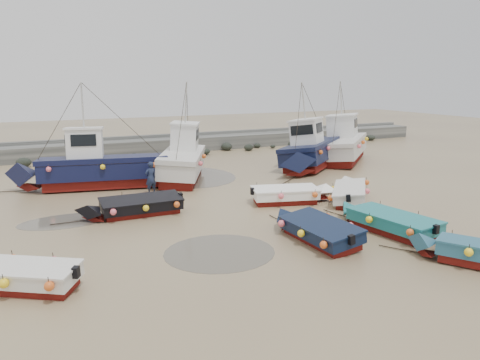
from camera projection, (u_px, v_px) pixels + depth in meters
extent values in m
plane|color=#98865F|center=(254.00, 223.00, 21.41)|extent=(120.00, 120.00, 0.00)
cube|color=slate|center=(138.00, 147.00, 40.67)|extent=(60.00, 2.20, 1.20)
cube|color=slate|center=(135.00, 137.00, 41.58)|extent=(60.00, 0.60, 0.25)
ellipsoid|color=black|center=(205.00, 151.00, 40.26)|extent=(0.84, 0.86, 0.51)
ellipsoid|color=black|center=(227.00, 147.00, 42.74)|extent=(0.98, 1.07, 0.72)
ellipsoid|color=black|center=(292.00, 145.00, 44.54)|extent=(0.78, 0.90, 0.59)
ellipsoid|color=black|center=(364.00, 139.00, 48.52)|extent=(0.68, 0.72, 0.52)
ellipsoid|color=black|center=(334.00, 143.00, 46.33)|extent=(0.60, 0.70, 0.31)
ellipsoid|color=black|center=(80.00, 157.00, 37.23)|extent=(0.99, 0.80, 0.58)
ellipsoid|color=black|center=(273.00, 146.00, 43.93)|extent=(0.54, 0.46, 0.30)
ellipsoid|color=black|center=(248.00, 147.00, 43.05)|extent=(0.61, 0.47, 0.46)
ellipsoid|color=black|center=(371.00, 138.00, 49.34)|extent=(0.92, 0.97, 0.58)
ellipsoid|color=black|center=(90.00, 158.00, 37.41)|extent=(0.61, 0.53, 0.32)
ellipsoid|color=black|center=(257.00, 146.00, 44.15)|extent=(0.67, 0.55, 0.43)
ellipsoid|color=black|center=(24.00, 162.00, 34.50)|extent=(1.09, 0.88, 0.72)
ellipsoid|color=black|center=(51.00, 162.00, 35.62)|extent=(0.65, 0.60, 0.37)
ellipsoid|color=black|center=(249.00, 147.00, 42.43)|extent=(0.88, 0.64, 0.62)
ellipsoid|color=black|center=(134.00, 156.00, 38.24)|extent=(0.64, 0.62, 0.48)
ellipsoid|color=black|center=(228.00, 148.00, 42.67)|extent=(0.55, 0.45, 0.29)
cylinder|color=#534D41|center=(219.00, 252.00, 17.77)|extent=(4.27, 4.27, 0.01)
cylinder|color=#534D41|center=(291.00, 193.00, 26.83)|extent=(3.77, 3.77, 0.01)
cylinder|color=#534D41|center=(67.00, 221.00, 21.64)|extent=(4.31, 4.31, 0.01)
cylinder|color=#534D41|center=(189.00, 177.00, 31.32)|extent=(6.14, 6.14, 0.01)
cube|color=maroon|center=(22.00, 285.00, 14.61)|extent=(3.40, 2.76, 0.30)
cube|color=silver|center=(21.00, 274.00, 14.53)|extent=(3.71, 3.06, 0.45)
cube|color=brown|center=(20.00, 269.00, 14.50)|extent=(3.09, 2.53, 0.10)
cube|color=silver|center=(20.00, 266.00, 14.48)|extent=(3.81, 3.15, 0.07)
cube|color=black|center=(77.00, 272.00, 14.25)|extent=(0.27, 0.28, 0.35)
sphere|color=orange|center=(50.00, 284.00, 13.57)|extent=(0.30, 0.30, 0.30)
sphere|color=orange|center=(55.00, 262.00, 15.17)|extent=(0.30, 0.30, 0.30)
sphere|color=orange|center=(5.00, 281.00, 13.76)|extent=(0.30, 0.30, 0.30)
sphere|color=orange|center=(14.00, 260.00, 15.36)|extent=(0.30, 0.30, 0.30)
cube|color=maroon|center=(321.00, 238.00, 18.86)|extent=(1.46, 3.42, 0.30)
cube|color=black|center=(322.00, 230.00, 18.78)|extent=(1.71, 3.67, 0.45)
pyramid|color=black|center=(292.00, 206.00, 20.56)|extent=(1.62, 0.76, 0.90)
cube|color=brown|center=(322.00, 226.00, 18.74)|extent=(1.37, 3.09, 0.10)
cube|color=black|center=(322.00, 224.00, 18.72)|extent=(1.78, 3.76, 0.07)
cube|color=black|center=(353.00, 240.00, 17.10)|extent=(0.23, 0.19, 0.35)
cylinder|color=black|center=(281.00, 221.00, 21.54)|extent=(0.10, 2.00, 0.04)
sphere|color=orange|center=(325.00, 242.00, 17.09)|extent=(0.30, 0.30, 0.30)
sphere|color=orange|center=(352.00, 229.00, 18.54)|extent=(0.30, 0.30, 0.30)
sphere|color=orange|center=(303.00, 230.00, 18.34)|extent=(0.30, 0.30, 0.30)
sphere|color=orange|center=(329.00, 219.00, 19.80)|extent=(0.30, 0.30, 0.30)
sphere|color=orange|center=(283.00, 221.00, 19.59)|extent=(0.30, 0.30, 0.30)
pyramid|color=#23566E|center=(430.00, 231.00, 17.22)|extent=(1.53, 1.32, 0.90)
cylinder|color=black|center=(405.00, 251.00, 17.86)|extent=(1.07, 1.73, 0.04)
sphere|color=orange|center=(468.00, 254.00, 15.87)|extent=(0.30, 0.30, 0.30)
sphere|color=orange|center=(452.00, 237.00, 17.60)|extent=(0.30, 0.30, 0.30)
cube|color=maroon|center=(351.00, 199.00, 25.02)|extent=(3.41, 3.70, 0.30)
cube|color=silver|center=(351.00, 192.00, 24.94)|extent=(3.76, 4.06, 0.45)
pyramid|color=silver|center=(352.00, 175.00, 27.06)|extent=(1.65, 1.55, 0.90)
cube|color=brown|center=(351.00, 189.00, 24.90)|extent=(3.11, 3.37, 0.10)
cube|color=silver|center=(351.00, 187.00, 24.88)|extent=(3.87, 4.17, 0.07)
cube|color=black|center=(350.00, 199.00, 22.92)|extent=(0.28, 0.28, 0.35)
cylinder|color=black|center=(352.00, 187.00, 28.16)|extent=(1.32, 1.56, 0.04)
sphere|color=orange|center=(332.00, 196.00, 23.63)|extent=(0.30, 0.30, 0.30)
sphere|color=orange|center=(369.00, 194.00, 24.19)|extent=(0.30, 0.30, 0.30)
sphere|color=orange|center=(335.00, 187.00, 25.63)|extent=(0.30, 0.30, 0.30)
sphere|color=orange|center=(368.00, 185.00, 26.20)|extent=(0.30, 0.30, 0.30)
cube|color=maroon|center=(142.00, 211.00, 22.67)|extent=(3.52, 1.28, 0.30)
cube|color=black|center=(141.00, 204.00, 22.59)|extent=(3.77, 1.50, 0.45)
pyramid|color=black|center=(93.00, 200.00, 21.56)|extent=(0.72, 1.49, 0.90)
cube|color=brown|center=(141.00, 201.00, 22.56)|extent=(3.17, 1.20, 0.10)
cube|color=black|center=(141.00, 199.00, 22.54)|extent=(3.86, 1.56, 0.07)
cube|color=black|center=(180.00, 196.00, 23.38)|extent=(0.18, 0.22, 0.35)
cylinder|color=black|center=(73.00, 222.00, 21.38)|extent=(2.00, 0.05, 0.04)
sphere|color=orange|center=(176.00, 203.00, 22.44)|extent=(0.30, 0.30, 0.30)
sphere|color=orange|center=(152.00, 196.00, 23.65)|extent=(0.30, 0.30, 0.30)
sphere|color=orange|center=(146.00, 206.00, 21.81)|extent=(0.30, 0.30, 0.30)
sphere|color=orange|center=(122.00, 199.00, 23.02)|extent=(0.30, 0.30, 0.30)
sphere|color=orange|center=(113.00, 210.00, 21.18)|extent=(0.30, 0.30, 0.30)
cube|color=maroon|center=(285.00, 200.00, 24.75)|extent=(3.39, 2.13, 0.30)
cube|color=white|center=(285.00, 193.00, 24.67)|extent=(3.68, 2.42, 0.45)
pyramid|color=white|center=(322.00, 184.00, 24.91)|extent=(1.11, 1.69, 0.90)
cube|color=brown|center=(285.00, 190.00, 24.64)|extent=(3.08, 1.97, 0.10)
cube|color=white|center=(285.00, 189.00, 24.62)|extent=(3.77, 2.50, 0.07)
cube|color=black|center=(252.00, 191.00, 24.34)|extent=(0.23, 0.26, 0.35)
cylinder|color=black|center=(337.00, 200.00, 25.26)|extent=(1.94, 0.58, 0.04)
sphere|color=orange|center=(257.00, 189.00, 25.29)|extent=(0.30, 0.30, 0.30)
sphere|color=orange|center=(281.00, 196.00, 23.71)|extent=(0.30, 0.30, 0.30)
sphere|color=orange|center=(289.00, 187.00, 25.59)|extent=(0.30, 0.30, 0.30)
sphere|color=orange|center=(315.00, 194.00, 24.01)|extent=(0.30, 0.30, 0.30)
cube|color=maroon|center=(393.00, 230.00, 19.93)|extent=(1.94, 3.72, 0.30)
cube|color=#1B6E72|center=(394.00, 221.00, 19.85)|extent=(2.22, 4.01, 0.45)
pyramid|color=#1B6E72|center=(354.00, 200.00, 21.58)|extent=(1.76, 0.95, 0.90)
cube|color=brown|center=(394.00, 218.00, 19.82)|extent=(1.80, 3.37, 0.10)
cube|color=#1B6E72|center=(394.00, 216.00, 19.80)|extent=(2.30, 4.11, 0.07)
cube|color=black|center=(436.00, 230.00, 18.21)|extent=(0.24, 0.21, 0.35)
cylinder|color=black|center=(338.00, 215.00, 22.53)|extent=(0.34, 1.98, 0.04)
sphere|color=orange|center=(410.00, 233.00, 18.08)|extent=(0.30, 0.30, 0.30)
sphere|color=orange|center=(418.00, 218.00, 19.95)|extent=(0.30, 0.30, 0.30)
sphere|color=orange|center=(369.00, 220.00, 19.71)|extent=(0.30, 0.30, 0.30)
sphere|color=orange|center=(380.00, 208.00, 21.58)|extent=(0.30, 0.30, 0.30)
cube|color=maroon|center=(105.00, 183.00, 28.25)|extent=(7.11, 3.53, 0.55)
cube|color=black|center=(104.00, 171.00, 28.09)|extent=(7.67, 4.01, 0.95)
pyramid|color=black|center=(28.00, 162.00, 26.96)|extent=(1.92, 2.82, 1.40)
cube|color=brown|center=(104.00, 162.00, 27.98)|extent=(7.49, 3.88, 0.08)
cube|color=black|center=(103.00, 160.00, 27.95)|extent=(7.85, 4.10, 0.30)
cube|color=white|center=(85.00, 145.00, 27.51)|extent=(2.33, 2.18, 1.70)
cube|color=white|center=(84.00, 129.00, 27.32)|extent=(2.51, 2.35, 0.12)
cube|color=black|center=(66.00, 141.00, 27.22)|extent=(0.36, 1.51, 0.68)
cylinder|color=#B7B7B2|center=(82.00, 106.00, 27.03)|extent=(0.10, 0.10, 2.60)
cylinder|color=black|center=(9.00, 192.00, 27.05)|extent=(2.95, 0.66, 0.05)
sphere|color=#F76271|center=(154.00, 167.00, 27.36)|extent=(0.30, 0.30, 0.30)
sphere|color=#F76271|center=(128.00, 160.00, 29.69)|extent=(0.30, 0.30, 0.30)
sphere|color=#F76271|center=(103.00, 169.00, 26.68)|extent=(0.30, 0.30, 0.30)
sphere|color=#F76271|center=(80.00, 162.00, 29.01)|extent=(0.30, 0.30, 0.30)
sphere|color=#F76271|center=(49.00, 172.00, 26.00)|extent=(0.30, 0.30, 0.30)
cube|color=maroon|center=(182.00, 176.00, 30.31)|extent=(4.51, 6.52, 0.55)
cube|color=silver|center=(181.00, 164.00, 30.15)|extent=(5.02, 7.09, 0.95)
pyramid|color=silver|center=(188.00, 145.00, 33.83)|extent=(2.70, 2.29, 1.40)
cube|color=brown|center=(181.00, 157.00, 30.04)|extent=(4.87, 6.91, 0.08)
cube|color=silver|center=(181.00, 154.00, 30.01)|extent=(5.13, 7.25, 0.30)
cube|color=white|center=(183.00, 138.00, 30.70)|extent=(2.33, 2.50, 1.70)
cube|color=white|center=(182.00, 124.00, 30.50)|extent=(2.51, 2.71, 0.12)
cube|color=black|center=(184.00, 132.00, 31.64)|extent=(1.26, 0.64, 0.68)
cylinder|color=#B7B7B2|center=(182.00, 103.00, 30.21)|extent=(0.10, 0.10, 2.60)
cylinder|color=black|center=(190.00, 165.00, 35.28)|extent=(1.35, 2.72, 0.05)
sphere|color=#F76271|center=(154.00, 167.00, 27.45)|extent=(0.30, 0.30, 0.30)
sphere|color=#F76271|center=(199.00, 163.00, 28.75)|extent=(0.30, 0.30, 0.30)
sphere|color=#F76271|center=(162.00, 159.00, 30.08)|extent=(0.30, 0.30, 0.30)
sphere|color=#F76271|center=(203.00, 156.00, 31.38)|extent=(0.30, 0.30, 0.30)
sphere|color=#F76271|center=(168.00, 152.00, 32.70)|extent=(0.30, 0.30, 0.30)
cube|color=maroon|center=(314.00, 163.00, 34.92)|extent=(6.93, 6.24, 0.55)
cube|color=black|center=(314.00, 153.00, 34.76)|extent=(7.59, 6.89, 0.95)
pyramid|color=black|center=(296.00, 152.00, 30.79)|extent=(2.83, 3.02, 1.40)
cube|color=brown|center=(315.00, 146.00, 34.65)|extent=(7.39, 6.69, 0.08)
cube|color=black|center=(315.00, 144.00, 34.62)|extent=(7.76, 7.04, 0.30)
cube|color=white|center=(311.00, 133.00, 33.51)|extent=(2.76, 2.75, 1.70)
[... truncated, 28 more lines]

